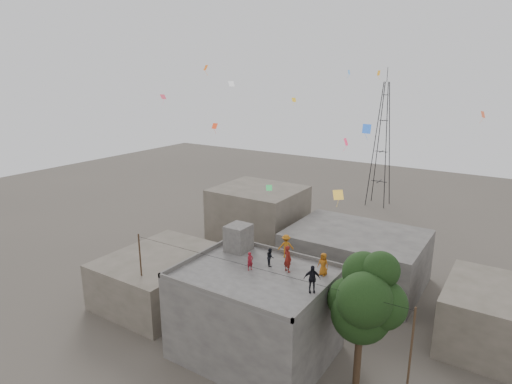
# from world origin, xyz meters

# --- Properties ---
(ground) EXTENTS (140.00, 140.00, 0.00)m
(ground) POSITION_xyz_m (0.00, 0.00, 0.00)
(ground) COLOR #4C473F
(ground) RESTS_ON ground
(main_building) EXTENTS (10.00, 8.00, 6.10)m
(main_building) POSITION_xyz_m (0.00, 0.00, 3.05)
(main_building) COLOR #4A4745
(main_building) RESTS_ON ground
(parapet) EXTENTS (10.00, 8.00, 0.30)m
(parapet) POSITION_xyz_m (0.00, 0.00, 6.25)
(parapet) COLOR #4A4745
(parapet) RESTS_ON main_building
(stair_head_box) EXTENTS (1.60, 1.80, 2.00)m
(stair_head_box) POSITION_xyz_m (-3.20, 2.60, 7.10)
(stair_head_box) COLOR #4A4745
(stair_head_box) RESTS_ON main_building
(neighbor_west) EXTENTS (8.00, 10.00, 4.00)m
(neighbor_west) POSITION_xyz_m (-11.00, 2.00, 2.00)
(neighbor_west) COLOR #565043
(neighbor_west) RESTS_ON ground
(neighbor_north) EXTENTS (12.00, 9.00, 5.00)m
(neighbor_north) POSITION_xyz_m (2.00, 14.00, 2.50)
(neighbor_north) COLOR #4A4745
(neighbor_north) RESTS_ON ground
(neighbor_northwest) EXTENTS (9.00, 8.00, 7.00)m
(neighbor_northwest) POSITION_xyz_m (-10.00, 16.00, 3.50)
(neighbor_northwest) COLOR #565043
(neighbor_northwest) RESTS_ON ground
(neighbor_east) EXTENTS (7.00, 8.00, 4.40)m
(neighbor_east) POSITION_xyz_m (14.00, 10.00, 2.20)
(neighbor_east) COLOR #565043
(neighbor_east) RESTS_ON ground
(tree) EXTENTS (4.90, 4.60, 9.10)m
(tree) POSITION_xyz_m (7.37, 0.60, 6.10)
(tree) COLOR black
(tree) RESTS_ON ground
(utility_line) EXTENTS (20.12, 0.62, 7.40)m
(utility_line) POSITION_xyz_m (0.50, -1.25, 3.83)
(utility_line) COLOR black
(utility_line) RESTS_ON ground
(transmission_tower) EXTENTS (2.97, 2.97, 20.01)m
(transmission_tower) POSITION_xyz_m (-4.00, 40.00, 9.07)
(transmission_tower) COLOR black
(transmission_tower) RESTS_ON ground
(person_red_adult) EXTENTS (0.80, 0.67, 1.86)m
(person_red_adult) POSITION_xyz_m (1.66, 1.43, 7.03)
(person_red_adult) COLOR maroon
(person_red_adult) RESTS_ON main_building
(person_orange_child) EXTENTS (0.81, 0.57, 1.55)m
(person_orange_child) POSITION_xyz_m (3.89, 2.25, 6.88)
(person_orange_child) COLOR #A05512
(person_orange_child) RESTS_ON main_building
(person_dark_child) EXTENTS (0.78, 0.78, 1.28)m
(person_dark_child) POSITION_xyz_m (0.20, 1.60, 6.74)
(person_dark_child) COLOR black
(person_dark_child) RESTS_ON main_building
(person_dark_adult) EXTENTS (1.10, 0.90, 1.75)m
(person_dark_adult) POSITION_xyz_m (4.28, -0.25, 6.97)
(person_dark_adult) COLOR black
(person_dark_adult) RESTS_ON main_building
(person_orange_adult) EXTENTS (1.30, 1.17, 1.75)m
(person_orange_adult) POSITION_xyz_m (0.44, 3.40, 6.97)
(person_orange_adult) COLOR #AC6213
(person_orange_adult) RESTS_ON main_building
(person_red_child) EXTENTS (0.46, 0.55, 1.29)m
(person_red_child) POSITION_xyz_m (-0.57, 0.24, 6.74)
(person_red_child) COLOR maroon
(person_red_child) RESTS_ON main_building
(kites) EXTENTS (22.50, 13.97, 9.30)m
(kites) POSITION_xyz_m (-0.33, 7.28, 15.47)
(kites) COLOR red
(kites) RESTS_ON ground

